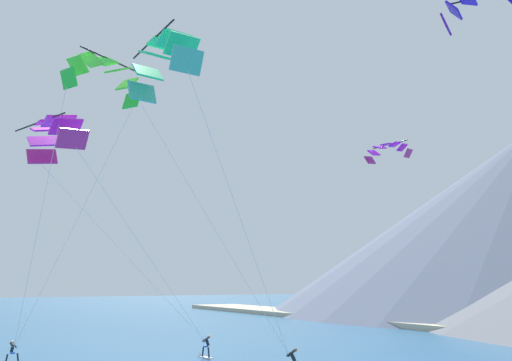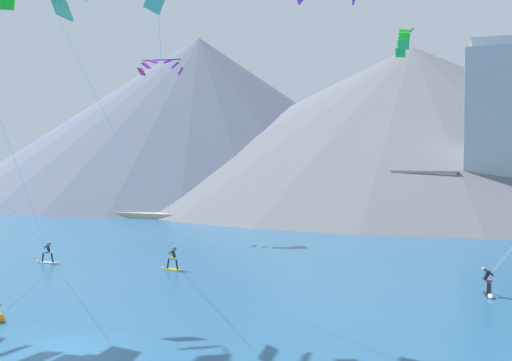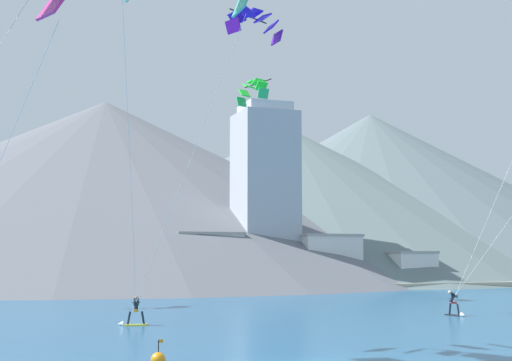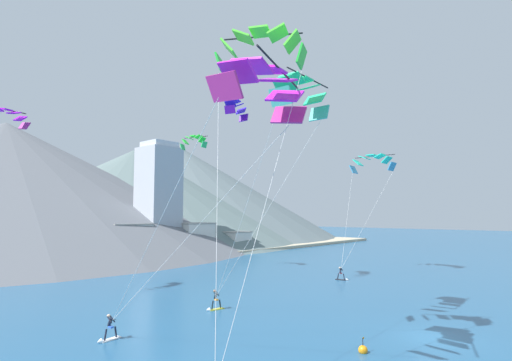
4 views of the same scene
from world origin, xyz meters
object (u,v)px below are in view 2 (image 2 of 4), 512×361
at_px(kitesurfer_near_lead, 171,262).
at_px(kitesurfer_mid_center, 489,287).
at_px(parafoil_kite_distant_mid_solo, 161,65).
at_px(parafoil_kite_distant_low_drift, 403,40).
at_px(kitesurfer_far_left, 45,256).

bearing_deg(kitesurfer_near_lead, kitesurfer_mid_center, -2.35).
relative_size(kitesurfer_mid_center, parafoil_kite_distant_mid_solo, 0.35).
xyz_separation_m(kitesurfer_near_lead, kitesurfer_mid_center, (21.27, -0.87, 0.01)).
relative_size(kitesurfer_mid_center, parafoil_kite_distant_low_drift, 0.38).
relative_size(kitesurfer_near_lead, parafoil_kite_distant_low_drift, 0.38).
xyz_separation_m(kitesurfer_mid_center, parafoil_kite_distant_mid_solo, (-32.47, 19.62, 17.69)).
height_order(parafoil_kite_distant_low_drift, parafoil_kite_distant_mid_solo, parafoil_kite_distant_low_drift).
bearing_deg(kitesurfer_far_left, kitesurfer_mid_center, -0.04).
bearing_deg(kitesurfer_near_lead, parafoil_kite_distant_mid_solo, 120.86).
bearing_deg(parafoil_kite_distant_mid_solo, kitesurfer_near_lead, -59.14).
xyz_separation_m(kitesurfer_mid_center, parafoil_kite_distant_low_drift, (-6.94, 20.75, 18.81)).
height_order(kitesurfer_mid_center, parafoil_kite_distant_mid_solo, parafoil_kite_distant_mid_solo).
bearing_deg(parafoil_kite_distant_low_drift, kitesurfer_near_lead, -125.80).
height_order(kitesurfer_near_lead, parafoil_kite_distant_low_drift, parafoil_kite_distant_low_drift).
bearing_deg(kitesurfer_far_left, parafoil_kite_distant_low_drift, 39.97).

